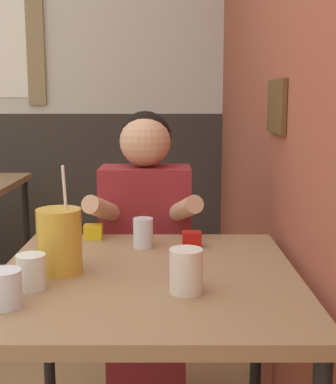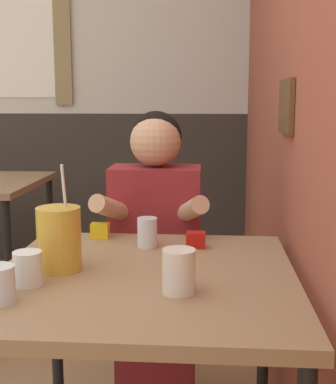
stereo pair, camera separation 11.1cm
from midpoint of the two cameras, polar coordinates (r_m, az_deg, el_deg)
The scene contains 11 objects.
brick_wall_right at distance 2.46m, azimuth 8.79°, elevation 13.24°, with size 0.08×4.73×2.70m.
back_wall at distance 3.92m, azimuth -12.65°, elevation 11.93°, with size 5.34×0.09×2.70m.
main_table at distance 1.49m, azimuth -4.17°, elevation -11.38°, with size 0.82×0.85×0.74m.
person_seated at distance 2.08m, azimuth -3.71°, elevation -6.93°, with size 0.42×0.40×1.16m.
cocktail_pitcher at distance 1.49m, azimuth -13.42°, elevation -5.10°, with size 0.12×0.12×0.30m.
glass_near_pitcher at distance 1.71m, azimuth -4.34°, elevation -4.37°, with size 0.06×0.06×0.09m.
glass_center at distance 1.40m, azimuth -16.45°, elevation -8.18°, with size 0.07×0.07×0.09m.
glass_far_side at distance 1.31m, azimuth -0.31°, elevation -8.44°, with size 0.08×0.08×0.11m.
glass_by_brick at distance 1.30m, azimuth -19.25°, elevation -9.71°, with size 0.08×0.08×0.09m.
condiment_ketchup at distance 1.71m, azimuth 0.89°, elevation -5.09°, with size 0.06×0.04×0.05m.
condiment_mustard at distance 1.83m, azimuth -9.51°, elevation -4.22°, with size 0.06×0.04×0.05m.
Camera 1 is at (0.79, -1.07, 1.20)m, focal length 50.00 mm.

